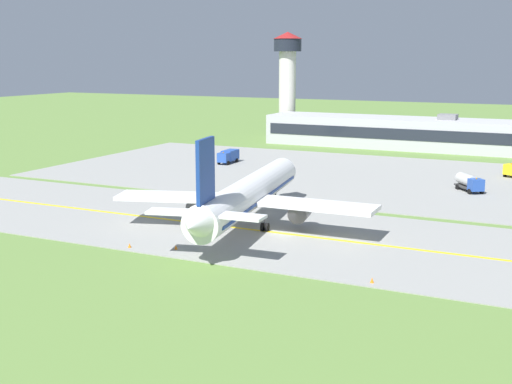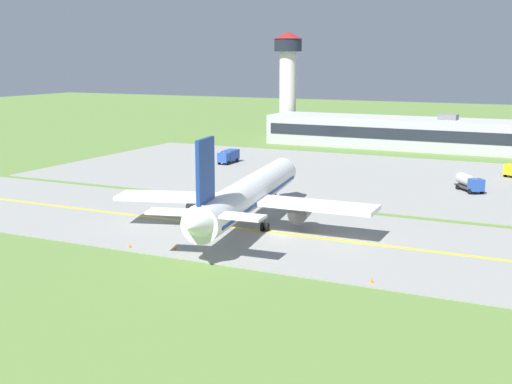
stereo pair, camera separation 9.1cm
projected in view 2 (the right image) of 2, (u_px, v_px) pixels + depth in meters
ground_plane at (283, 234)px, 79.88m from camera, size 500.00×500.00×0.00m
taxiway_strip at (283, 234)px, 79.87m from camera, size 240.00×28.00×0.10m
apron_pad at (438, 183)px, 112.68m from camera, size 140.00×52.00×0.10m
taxiway_centreline at (283, 233)px, 79.86m from camera, size 220.00×0.60×0.01m
airplane_lead at (248, 195)px, 82.34m from camera, size 32.20×39.55×12.70m
service_truck_baggage at (470, 182)px, 104.81m from camera, size 5.19×6.06×2.65m
service_truck_catering at (229, 156)px, 132.91m from camera, size 2.51×6.07×2.60m
terminal_building at (395, 132)px, 156.76m from camera, size 59.99×12.94×8.14m
control_tower at (288, 74)px, 176.26m from camera, size 7.60×7.60×27.19m
traffic_cone_near_edge at (176, 247)px, 73.22m from camera, size 0.44×0.44×0.60m
traffic_cone_mid_edge at (372, 281)px, 62.31m from camera, size 0.44×0.44×0.60m
traffic_cone_far_edge at (129, 246)px, 73.90m from camera, size 0.44×0.44×0.60m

